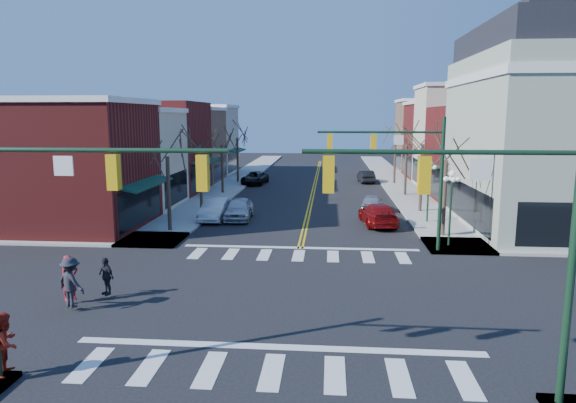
% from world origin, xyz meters
% --- Properties ---
extents(ground, '(160.00, 160.00, 0.00)m').
position_xyz_m(ground, '(0.00, 0.00, 0.00)').
color(ground, black).
rests_on(ground, ground).
extents(sidewalk_left, '(3.50, 70.00, 0.15)m').
position_xyz_m(sidewalk_left, '(-8.75, 20.00, 0.07)').
color(sidewalk_left, '#9E9B93').
rests_on(sidewalk_left, ground).
extents(sidewalk_right, '(3.50, 70.00, 0.15)m').
position_xyz_m(sidewalk_right, '(8.75, 20.00, 0.07)').
color(sidewalk_right, '#9E9B93').
rests_on(sidewalk_right, ground).
extents(bldg_left_brick_a, '(10.00, 8.50, 8.00)m').
position_xyz_m(bldg_left_brick_a, '(-15.50, 11.75, 4.00)').
color(bldg_left_brick_a, maroon).
rests_on(bldg_left_brick_a, ground).
extents(bldg_left_stucco_a, '(10.00, 7.00, 7.50)m').
position_xyz_m(bldg_left_stucco_a, '(-15.50, 19.50, 3.75)').
color(bldg_left_stucco_a, beige).
rests_on(bldg_left_stucco_a, ground).
extents(bldg_left_brick_b, '(10.00, 9.00, 8.50)m').
position_xyz_m(bldg_left_brick_b, '(-15.50, 27.50, 4.25)').
color(bldg_left_brick_b, maroon).
rests_on(bldg_left_brick_b, ground).
extents(bldg_left_tan, '(10.00, 7.50, 7.80)m').
position_xyz_m(bldg_left_tan, '(-15.50, 35.75, 3.90)').
color(bldg_left_tan, '#956E52').
rests_on(bldg_left_tan, ground).
extents(bldg_left_stucco_b, '(10.00, 8.00, 8.20)m').
position_xyz_m(bldg_left_stucco_b, '(-15.50, 43.50, 4.10)').
color(bldg_left_stucco_b, beige).
rests_on(bldg_left_stucco_b, ground).
extents(bldg_right_brick_a, '(10.00, 8.50, 8.00)m').
position_xyz_m(bldg_right_brick_a, '(15.50, 25.75, 4.00)').
color(bldg_right_brick_a, maroon).
rests_on(bldg_right_brick_a, ground).
extents(bldg_right_stucco, '(10.00, 7.00, 10.00)m').
position_xyz_m(bldg_right_stucco, '(15.50, 33.50, 5.00)').
color(bldg_right_stucco, beige).
rests_on(bldg_right_stucco, ground).
extents(bldg_right_brick_b, '(10.00, 8.00, 8.50)m').
position_xyz_m(bldg_right_brick_b, '(15.50, 41.00, 4.25)').
color(bldg_right_brick_b, maroon).
rests_on(bldg_right_brick_b, ground).
extents(bldg_right_tan, '(10.00, 8.00, 9.00)m').
position_xyz_m(bldg_right_tan, '(15.50, 49.00, 4.50)').
color(bldg_right_tan, '#956E52').
rests_on(bldg_right_tan, ground).
extents(victorian_corner, '(12.25, 14.25, 13.30)m').
position_xyz_m(victorian_corner, '(16.50, 14.50, 6.66)').
color(victorian_corner, '#9CA791').
rests_on(victorian_corner, ground).
extents(traffic_mast_near_left, '(6.60, 0.28, 7.20)m').
position_xyz_m(traffic_mast_near_left, '(-5.55, -7.40, 4.71)').
color(traffic_mast_near_left, '#14331E').
rests_on(traffic_mast_near_left, ground).
extents(traffic_mast_near_right, '(6.60, 0.28, 7.20)m').
position_xyz_m(traffic_mast_near_right, '(5.55, -7.40, 4.71)').
color(traffic_mast_near_right, '#14331E').
rests_on(traffic_mast_near_right, ground).
extents(traffic_mast_far_right, '(6.60, 0.28, 7.20)m').
position_xyz_m(traffic_mast_far_right, '(5.55, 7.40, 4.71)').
color(traffic_mast_far_right, '#14331E').
rests_on(traffic_mast_far_right, ground).
extents(lamppost_corner, '(0.36, 0.36, 4.33)m').
position_xyz_m(lamppost_corner, '(8.20, 8.50, 2.96)').
color(lamppost_corner, '#14331E').
rests_on(lamppost_corner, ground).
extents(lamppost_midblock, '(0.36, 0.36, 4.33)m').
position_xyz_m(lamppost_midblock, '(8.20, 15.00, 2.96)').
color(lamppost_midblock, '#14331E').
rests_on(lamppost_midblock, ground).
extents(tree_left_a, '(0.24, 0.24, 4.76)m').
position_xyz_m(tree_left_a, '(-8.40, 11.00, 2.38)').
color(tree_left_a, '#382B21').
rests_on(tree_left_a, ground).
extents(tree_left_b, '(0.24, 0.24, 5.04)m').
position_xyz_m(tree_left_b, '(-8.40, 19.00, 2.52)').
color(tree_left_b, '#382B21').
rests_on(tree_left_b, ground).
extents(tree_left_c, '(0.24, 0.24, 4.55)m').
position_xyz_m(tree_left_c, '(-8.40, 27.00, 2.27)').
color(tree_left_c, '#382B21').
rests_on(tree_left_c, ground).
extents(tree_left_d, '(0.24, 0.24, 4.90)m').
position_xyz_m(tree_left_d, '(-8.40, 35.00, 2.45)').
color(tree_left_d, '#382B21').
rests_on(tree_left_d, ground).
extents(tree_right_a, '(0.24, 0.24, 4.62)m').
position_xyz_m(tree_right_a, '(8.40, 11.00, 2.31)').
color(tree_right_a, '#382B21').
rests_on(tree_right_a, ground).
extents(tree_right_b, '(0.24, 0.24, 5.18)m').
position_xyz_m(tree_right_b, '(8.40, 19.00, 2.59)').
color(tree_right_b, '#382B21').
rests_on(tree_right_b, ground).
extents(tree_right_c, '(0.24, 0.24, 4.83)m').
position_xyz_m(tree_right_c, '(8.40, 27.00, 2.42)').
color(tree_right_c, '#382B21').
rests_on(tree_right_c, ground).
extents(tree_right_d, '(0.24, 0.24, 4.97)m').
position_xyz_m(tree_right_d, '(8.40, 35.00, 2.48)').
color(tree_right_d, '#382B21').
rests_on(tree_right_d, ground).
extents(car_left_near, '(2.01, 4.57, 1.53)m').
position_xyz_m(car_left_near, '(-4.80, 15.35, 0.76)').
color(car_left_near, '#BBBABF').
rests_on(car_left_near, ground).
extents(car_left_mid, '(1.67, 4.51, 1.47)m').
position_xyz_m(car_left_mid, '(-6.40, 15.07, 0.74)').
color(car_left_mid, silver).
rests_on(car_left_mid, ground).
extents(car_left_far, '(2.66, 5.01, 1.34)m').
position_xyz_m(car_left_far, '(-6.40, 34.06, 0.67)').
color(car_left_far, black).
rests_on(car_left_far, ground).
extents(car_right_near, '(2.58, 5.18, 1.44)m').
position_xyz_m(car_right_near, '(4.84, 14.26, 0.72)').
color(car_right_near, maroon).
rests_on(car_right_near, ground).
extents(car_right_mid, '(2.04, 4.06, 1.33)m').
position_xyz_m(car_right_mid, '(4.80, 19.25, 0.66)').
color(car_right_mid, '#A6A6AA').
rests_on(car_right_mid, ground).
extents(car_right_far, '(1.84, 4.20, 1.34)m').
position_xyz_m(car_right_far, '(5.50, 36.38, 0.67)').
color(car_right_far, black).
rests_on(car_right_far, ground).
extents(pedestrian_red_a, '(0.75, 0.76, 1.78)m').
position_xyz_m(pedestrian_red_a, '(-8.42, -1.45, 1.04)').
color(pedestrian_red_a, red).
rests_on(pedestrian_red_a, sidewalk_left).
extents(pedestrian_red_b, '(0.78, 0.94, 1.76)m').
position_xyz_m(pedestrian_red_b, '(-7.30, -7.13, 1.03)').
color(pedestrian_red_b, '#AD2112').
rests_on(pedestrian_red_b, sidewalk_left).
extents(pedestrian_dark_a, '(0.95, 0.79, 1.52)m').
position_xyz_m(pedestrian_dark_a, '(-7.30, -0.72, 0.91)').
color(pedestrian_dark_a, black).
rests_on(pedestrian_dark_a, sidewalk_left).
extents(pedestrian_dark_b, '(1.42, 1.17, 1.92)m').
position_xyz_m(pedestrian_dark_b, '(-8.00, -2.16, 1.11)').
color(pedestrian_dark_b, black).
rests_on(pedestrian_dark_b, sidewalk_left).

